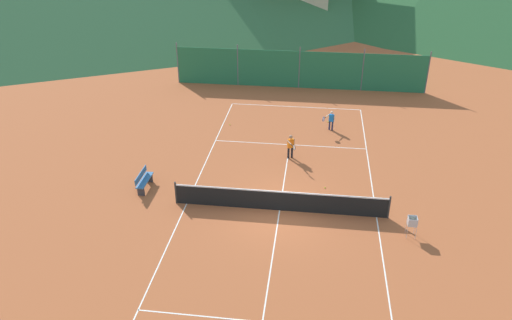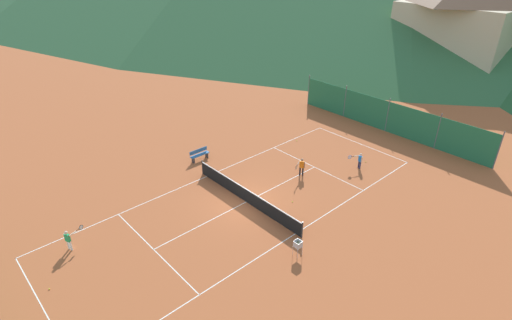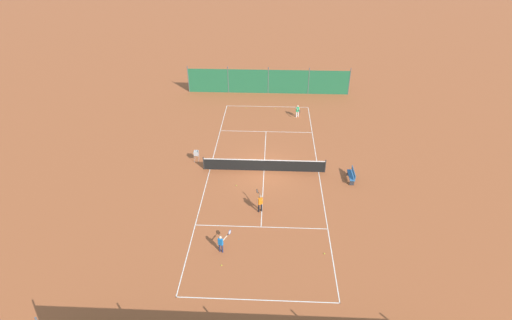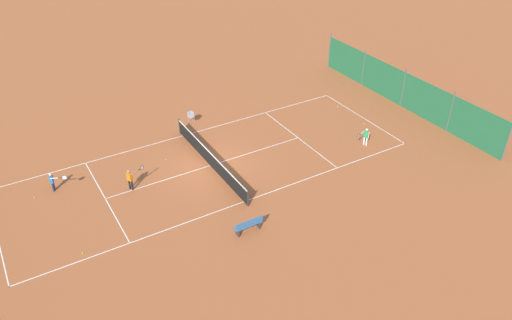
# 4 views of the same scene
# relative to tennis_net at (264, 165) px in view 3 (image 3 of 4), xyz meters

# --- Properties ---
(ground_plane) EXTENTS (600.00, 600.00, 0.00)m
(ground_plane) POSITION_rel_tennis_net_xyz_m (0.00, 0.00, -0.50)
(ground_plane) COLOR #A8542D
(court_line_markings) EXTENTS (8.25, 23.85, 0.01)m
(court_line_markings) POSITION_rel_tennis_net_xyz_m (0.00, 0.00, -0.50)
(court_line_markings) COLOR white
(court_line_markings) RESTS_ON ground
(tennis_net) EXTENTS (9.18, 0.08, 1.06)m
(tennis_net) POSITION_rel_tennis_net_xyz_m (0.00, 0.00, 0.00)
(tennis_net) COLOR #2D2D2D
(tennis_net) RESTS_ON ground
(windscreen_fence_near) EXTENTS (17.28, 0.08, 2.90)m
(windscreen_fence_near) POSITION_rel_tennis_net_xyz_m (-0.00, -15.50, 0.81)
(windscreen_fence_near) COLOR #236B42
(windscreen_fence_near) RESTS_ON ground
(player_near_service) EXTENTS (0.50, 1.09, 1.29)m
(player_near_service) POSITION_rel_tennis_net_xyz_m (0.13, 4.83, 0.25)
(player_near_service) COLOR black
(player_near_service) RESTS_ON ground
(player_far_baseline) EXTENTS (0.38, 1.04, 1.20)m
(player_far_baseline) POSITION_rel_tennis_net_xyz_m (-2.91, -9.54, 0.20)
(player_far_baseline) COLOR white
(player_far_baseline) RESTS_ON ground
(player_far_service) EXTENTS (0.70, 0.88, 1.16)m
(player_far_service) POSITION_rel_tennis_net_xyz_m (2.18, 8.58, 0.18)
(player_far_service) COLOR #23284C
(player_far_service) RESTS_ON ground
(tennis_ball_service_box) EXTENTS (0.07, 0.07, 0.07)m
(tennis_ball_service_box) POSITION_rel_tennis_net_xyz_m (2.05, 9.69, -0.47)
(tennis_ball_service_box) COLOR #CCE033
(tennis_ball_service_box) RESTS_ON ground
(tennis_ball_near_corner) EXTENTS (0.07, 0.07, 0.07)m
(tennis_ball_near_corner) POSITION_rel_tennis_net_xyz_m (-3.67, 8.55, -0.47)
(tennis_ball_near_corner) COLOR #CCE033
(tennis_ball_near_corner) RESTS_ON ground
(tennis_ball_mid_court) EXTENTS (0.07, 0.07, 0.07)m
(tennis_ball_mid_court) POSITION_rel_tennis_net_xyz_m (-0.80, -11.33, -0.47)
(tennis_ball_mid_court) COLOR #CCE033
(tennis_ball_mid_court) RESTS_ON ground
(tennis_ball_by_net_left) EXTENTS (0.07, 0.07, 0.07)m
(tennis_ball_by_net_left) POSITION_rel_tennis_net_xyz_m (2.13, -11.39, -0.47)
(tennis_ball_by_net_left) COLOR #CCE033
(tennis_ball_by_net_left) RESTS_ON ground
(tennis_ball_by_net_right) EXTENTS (0.07, 0.07, 0.07)m
(tennis_ball_by_net_right) POSITION_rel_tennis_net_xyz_m (1.92, 2.08, -0.47)
(tennis_ball_by_net_right) COLOR #CCE033
(tennis_ball_by_net_right) RESTS_ON ground
(ball_hopper) EXTENTS (0.36, 0.36, 0.89)m
(ball_hopper) POSITION_rel_tennis_net_xyz_m (5.30, -1.16, 0.15)
(ball_hopper) COLOR #B7B7BC
(ball_hopper) RESTS_ON ground
(courtside_bench) EXTENTS (0.36, 1.50, 0.84)m
(courtside_bench) POSITION_rel_tennis_net_xyz_m (-6.34, 1.01, -0.05)
(courtside_bench) COLOR #336699
(courtside_bench) RESTS_ON ground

